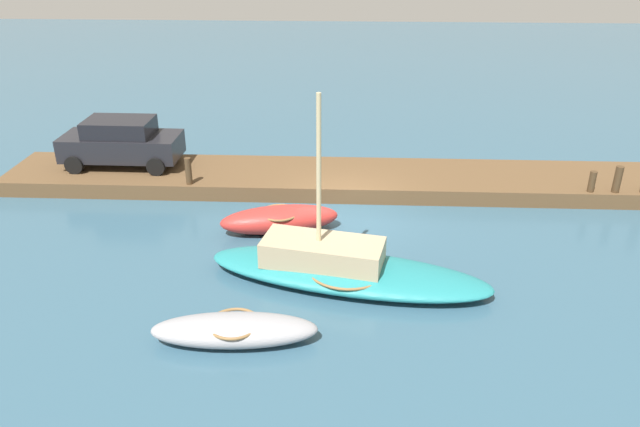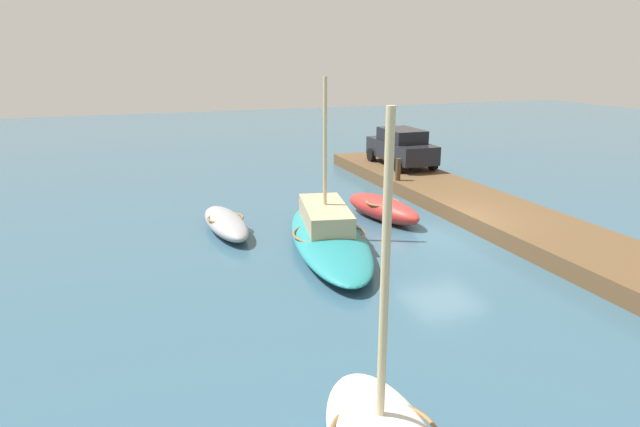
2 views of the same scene
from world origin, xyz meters
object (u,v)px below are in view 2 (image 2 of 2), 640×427
object	(u,v)px
rowboat_red	(382,208)
parked_car	(401,147)
sailboat_teal	(328,233)
mooring_post_east	(398,169)
rowboat_grey	(226,223)

from	to	relation	value
rowboat_red	parked_car	world-z (taller)	parked_car
sailboat_teal	parked_car	world-z (taller)	sailboat_teal
sailboat_teal	mooring_post_east	xyz separation A→B (m)	(5.23, -5.10, 0.57)
sailboat_teal	rowboat_red	distance (m)	3.38
rowboat_grey	mooring_post_east	size ratio (longest dim) A/B	4.11
parked_car	rowboat_red	bearing A→B (deg)	147.60
sailboat_teal	parked_car	size ratio (longest dim) A/B	1.85
mooring_post_east	parked_car	xyz separation A→B (m)	(2.78, -1.61, 0.43)
sailboat_teal	rowboat_grey	world-z (taller)	sailboat_teal
rowboat_red	parked_car	xyz separation A→B (m)	(6.09, -3.94, 1.00)
rowboat_red	rowboat_grey	bearing A→B (deg)	72.18
sailboat_teal	parked_car	xyz separation A→B (m)	(8.01, -6.71, 1.00)
rowboat_grey	mooring_post_east	world-z (taller)	mooring_post_east
rowboat_grey	parked_car	world-z (taller)	parked_car
rowboat_grey	parked_car	size ratio (longest dim) A/B	0.91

